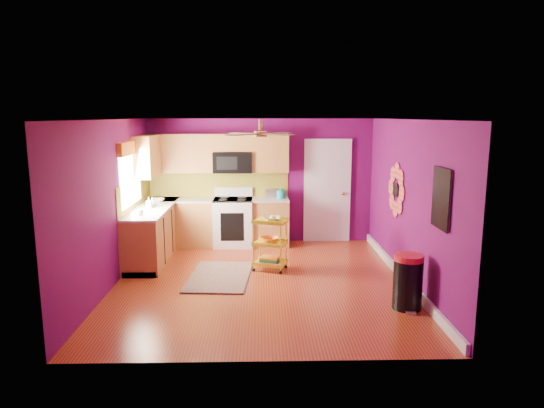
{
  "coord_description": "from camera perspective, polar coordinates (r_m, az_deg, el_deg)",
  "views": [
    {
      "loc": [
        -0.01,
        -7.23,
        2.56
      ],
      "look_at": [
        0.18,
        0.4,
        1.16
      ],
      "focal_mm": 32.0,
      "sensor_mm": 36.0,
      "label": 1
    }
  ],
  "objects": [
    {
      "name": "shag_rug",
      "position": [
        7.91,
        -6.18,
        -8.46
      ],
      "size": [
        1.05,
        1.6,
        0.02
      ],
      "primitive_type": "cube",
      "rotation": [
        0.0,
        0.0,
        -0.07
      ],
      "color": "black",
      "rests_on": "ground"
    },
    {
      "name": "ground",
      "position": [
        7.67,
        -1.28,
        -9.11
      ],
      "size": [
        5.0,
        5.0,
        0.0
      ],
      "primitive_type": "plane",
      "color": "maroon",
      "rests_on": "ground"
    },
    {
      "name": "panel_door",
      "position": [
        9.91,
        6.51,
        1.41
      ],
      "size": [
        0.95,
        0.11,
        2.15
      ],
      "color": "white",
      "rests_on": "ground"
    },
    {
      "name": "counter_cup",
      "position": [
        8.26,
        -15.28,
        -0.95
      ],
      "size": [
        0.12,
        0.12,
        0.09
      ],
      "primitive_type": "imported",
      "color": "white",
      "rests_on": "lower_cabinets"
    },
    {
      "name": "rolling_cart",
      "position": [
        8.08,
        -0.19,
        -4.47
      ],
      "size": [
        0.62,
        0.53,
        0.95
      ],
      "color": "yellow",
      "rests_on": "ground"
    },
    {
      "name": "room_envelope",
      "position": [
        7.29,
        -1.12,
        3.09
      ],
      "size": [
        4.54,
        5.04,
        2.52
      ],
      "color": "#5E0A54",
      "rests_on": "ground"
    },
    {
      "name": "right_wall_art",
      "position": [
        7.33,
        16.39,
        1.22
      ],
      "size": [
        0.04,
        2.74,
        1.04
      ],
      "color": "black",
      "rests_on": "ground"
    },
    {
      "name": "toaster",
      "position": [
        9.66,
        -0.19,
        1.27
      ],
      "size": [
        0.22,
        0.15,
        0.18
      ],
      "primitive_type": "cube",
      "color": "beige",
      "rests_on": "lower_cabinets"
    },
    {
      "name": "ceiling_fan",
      "position": [
        7.43,
        -1.35,
        8.32
      ],
      "size": [
        1.01,
        1.01,
        0.26
      ],
      "color": "#BF8C3F",
      "rests_on": "ground"
    },
    {
      "name": "soap_bottle_a",
      "position": [
        8.83,
        -14.28,
        0.15
      ],
      "size": [
        0.09,
        0.09,
        0.2
      ],
      "primitive_type": "imported",
      "color": "#EA3F72",
      "rests_on": "lower_cabinets"
    },
    {
      "name": "lower_cabinets",
      "position": [
        9.39,
        -9.56,
        -2.84
      ],
      "size": [
        2.81,
        2.31,
        0.94
      ],
      "color": "#9C612A",
      "rests_on": "ground"
    },
    {
      "name": "upper_cabinetry",
      "position": [
        9.51,
        -8.89,
        5.68
      ],
      "size": [
        2.8,
        2.3,
        1.26
      ],
      "color": "#9C612A",
      "rests_on": "ground"
    },
    {
      "name": "left_window",
      "position": [
        8.61,
        -16.32,
        4.49
      ],
      "size": [
        0.08,
        1.35,
        1.08
      ],
      "color": "white",
      "rests_on": "ground"
    },
    {
      "name": "trash_can",
      "position": [
        6.79,
        15.68,
        -8.8
      ],
      "size": [
        0.45,
        0.47,
        0.74
      ],
      "color": "black",
      "rests_on": "ground"
    },
    {
      "name": "teal_kettle",
      "position": [
        9.57,
        1.07,
        1.16
      ],
      "size": [
        0.18,
        0.18,
        0.21
      ],
      "color": "teal",
      "rests_on": "lower_cabinets"
    },
    {
      "name": "electric_range",
      "position": [
        9.64,
        -4.59,
        -2.08
      ],
      "size": [
        0.76,
        0.66,
        1.13
      ],
      "color": "white",
      "rests_on": "ground"
    },
    {
      "name": "counter_dish",
      "position": [
        9.46,
        -13.27,
        0.44
      ],
      "size": [
        0.25,
        0.25,
        0.06
      ],
      "primitive_type": "imported",
      "color": "white",
      "rests_on": "lower_cabinets"
    },
    {
      "name": "soap_bottle_b",
      "position": [
        9.0,
        -13.89,
        0.25
      ],
      "size": [
        0.13,
        0.13,
        0.17
      ],
      "primitive_type": "imported",
      "color": "white",
      "rests_on": "lower_cabinets"
    }
  ]
}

